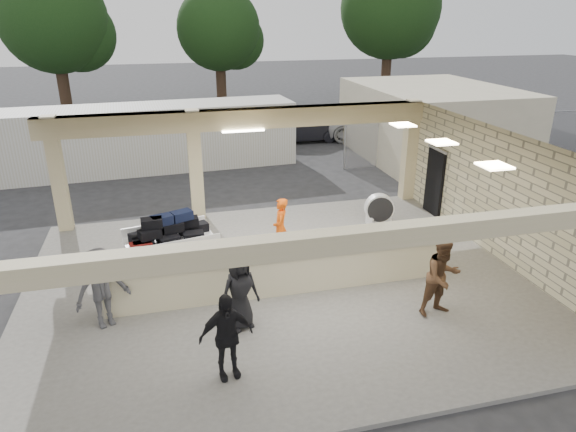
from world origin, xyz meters
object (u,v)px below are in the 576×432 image
object	(u,v)px
passenger_a	(442,277)
passenger_d	(240,291)
passenger_b	(226,336)
baggage_handler	(281,228)
baggage_counter	(282,272)
car_dark	(304,129)
car_white_b	(427,123)
drum_fan	(379,209)
passenger_c	(102,288)
container_white	(148,138)
car_white_a	(378,124)
luggage_cart	(168,235)

from	to	relation	value
passenger_a	passenger_d	distance (m)	4.32
passenger_b	passenger_d	bearing A→B (deg)	63.87
baggage_handler	passenger_d	bearing A→B (deg)	-11.97
baggage_counter	car_dark	bearing A→B (deg)	72.20
baggage_counter	passenger_b	bearing A→B (deg)	-121.59
passenger_b	passenger_d	xyz separation A→B (m)	(0.48, 1.50, 0.00)
baggage_handler	car_white_b	xyz separation A→B (m)	(11.28, 12.88, -0.28)
baggage_handler	car_dark	bearing A→B (deg)	177.07
car_dark	drum_fan	bearing A→B (deg)	175.45
passenger_c	container_white	xyz separation A→B (m)	(0.95, 12.17, 0.35)
drum_fan	car_white_a	xyz separation A→B (m)	(4.84, 11.25, 0.15)
luggage_cart	drum_fan	world-z (taller)	luggage_cart
passenger_c	car_white_b	distance (m)	21.78
drum_fan	passenger_a	xyz separation A→B (m)	(-0.76, -5.00, 0.37)
baggage_counter	passenger_c	xyz separation A→B (m)	(-3.93, -0.50, 0.40)
car_white_b	passenger_b	bearing A→B (deg)	162.56
car_white_b	container_white	size ratio (longest dim) A/B	0.33
passenger_b	passenger_d	size ratio (longest dim) A/B	1.00
luggage_cart	passenger_b	xyz separation A→B (m)	(0.83, -4.95, 0.10)
drum_fan	passenger_d	xyz separation A→B (m)	(-5.04, -4.44, 0.31)
car_white_a	container_white	size ratio (longest dim) A/B	0.45
baggage_counter	luggage_cart	distance (m)	3.37
drum_fan	car_white_b	size ratio (longest dim) A/B	0.24
passenger_b	car_white_a	world-z (taller)	passenger_b
luggage_cart	container_white	xyz separation A→B (m)	(-0.47, 9.44, 0.49)
drum_fan	baggage_handler	size ratio (longest dim) A/B	0.60
baggage_handler	passenger_c	xyz separation A→B (m)	(-4.33, -2.31, 0.06)
car_white_b	drum_fan	bearing A→B (deg)	165.76
baggage_handler	passenger_b	size ratio (longest dim) A/B	0.98
baggage_handler	passenger_b	bearing A→B (deg)	-8.95
drum_fan	car_white_a	world-z (taller)	car_white_a
drum_fan	passenger_a	distance (m)	5.07
passenger_d	baggage_counter	bearing A→B (deg)	24.92
car_dark	container_white	bearing A→B (deg)	111.39
car_white_a	car_dark	size ratio (longest dim) A/B	1.38
passenger_a	passenger_d	size ratio (longest dim) A/B	1.07
drum_fan	car_white_a	bearing A→B (deg)	77.35
container_white	car_dark	bearing A→B (deg)	17.96
passenger_c	car_white_a	size ratio (longest dim) A/B	0.32
passenger_a	container_white	xyz separation A→B (m)	(-6.08, 13.46, 0.34)
passenger_b	drum_fan	bearing A→B (deg)	38.87
luggage_cart	passenger_a	size ratio (longest dim) A/B	1.40
passenger_c	passenger_d	size ratio (longest dim) A/B	1.05
luggage_cart	car_white_b	bearing A→B (deg)	29.89
luggage_cart	baggage_counter	bearing A→B (deg)	-53.12
drum_fan	passenger_a	size ratio (longest dim) A/B	0.55
baggage_handler	passenger_c	bearing A→B (deg)	-46.26
car_white_a	container_white	xyz separation A→B (m)	(-11.68, -2.79, 0.55)
car_white_a	container_white	world-z (taller)	container_white
passenger_a	baggage_handler	bearing A→B (deg)	118.53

